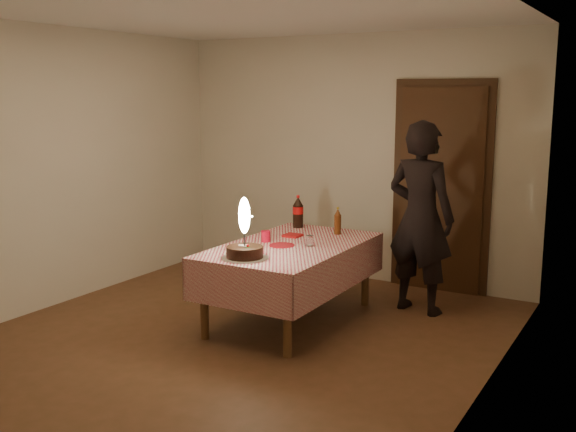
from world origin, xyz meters
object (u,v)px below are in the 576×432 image
Objects in this scene: clear_cup at (310,241)px; cola_bottle at (298,212)px; amber_bottle_right at (338,222)px; dining_table at (291,255)px; photographer at (421,217)px; birthday_cake at (245,244)px; red_plate at (282,245)px; red_cup at (266,236)px.

cola_bottle is (-0.48, 0.66, 0.11)m from clear_cup.
cola_bottle is at bearing 168.38° from amber_bottle_right.
photographer is at bearing 43.07° from dining_table.
birthday_cake is at bearing -110.71° from clear_cup.
amber_bottle_right is (0.16, 0.60, 0.21)m from dining_table.
birthday_cake is 0.54m from red_plate.
photographer reaches higher than red_cup.
photographer is at bearing 6.11° from cola_bottle.
cola_bottle is 0.49m from amber_bottle_right.
amber_bottle_right is (0.48, -0.10, -0.03)m from cola_bottle.
birthday_cake reaches higher than amber_bottle_right.
amber_bottle_right is at bearing 78.84° from birthday_cake.
birthday_cake is 0.28× the size of photographer.
dining_table is 6.75× the size of amber_bottle_right.
dining_table is 0.22m from clear_cup.
dining_table is 0.65m from birthday_cake.
cola_bottle is at bearing 126.13° from clear_cup.
photographer is (0.71, 0.79, 0.14)m from clear_cup.
birthday_cake reaches higher than red_plate.
red_cup is 0.31× the size of cola_bottle.
dining_table is 1.24m from photographer.
dining_table is at bearing -105.10° from amber_bottle_right.
clear_cup is at bearing 69.29° from birthday_cake.
photographer is (1.20, 0.13, 0.04)m from cola_bottle.
red_cup is 0.42m from clear_cup.
clear_cup reaches higher than red_plate.
clear_cup is 0.28× the size of cola_bottle.
amber_bottle_right is at bearing -162.57° from photographer.
red_cup is 0.74m from amber_bottle_right.
red_plate is 0.72m from amber_bottle_right.
amber_bottle_right is at bearing -11.62° from cola_bottle.
clear_cup is at bearing -89.42° from amber_bottle_right.
clear_cup is at bearing 7.44° from red_cup.
birthday_cake is 5.44× the size of clear_cup.
birthday_cake is at bearing -97.18° from dining_table.
red_cup is at bearing -84.45° from cola_bottle.
red_cup is at bearing 105.96° from birthday_cake.
red_plate is 2.44× the size of clear_cup.
dining_table is at bearing -65.65° from cola_bottle.
amber_bottle_right is 0.15× the size of photographer.
amber_bottle_right is at bearing 56.56° from red_cup.
clear_cup is 0.57m from amber_bottle_right.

